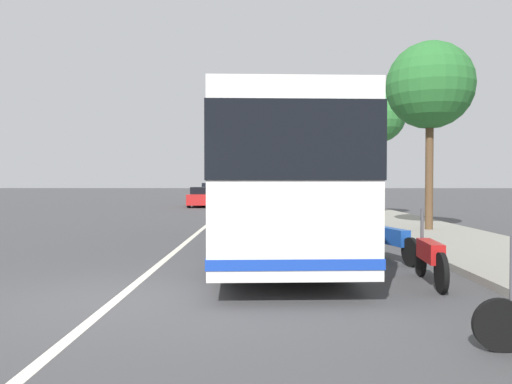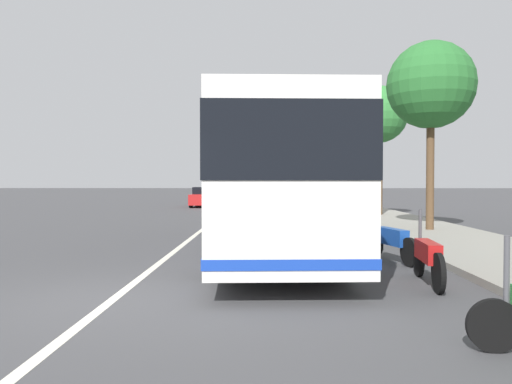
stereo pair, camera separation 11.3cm
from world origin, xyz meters
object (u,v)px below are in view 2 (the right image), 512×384
(coach_bus, at_px, (268,176))
(car_ahead_same_lane, at_px, (214,191))
(roadside_tree_far_block, at_px, (379,116))
(motorcycle_angled, at_px, (428,257))
(roadside_tree_mid_block, at_px, (431,86))
(motorcycle_by_tree, at_px, (391,240))
(car_side_street, at_px, (205,197))
(car_far_distant, at_px, (270,198))

(coach_bus, bearing_deg, car_ahead_same_lane, 5.45)
(roadside_tree_far_block, bearing_deg, motorcycle_angled, 170.16)
(roadside_tree_mid_block, bearing_deg, motorcycle_angled, 161.52)
(motorcycle_angled, xyz_separation_m, car_ahead_same_lane, (41.75, 8.04, 0.26))
(motorcycle_by_tree, bearing_deg, car_ahead_same_lane, -4.03)
(roadside_tree_far_block, bearing_deg, coach_bus, 153.89)
(motorcycle_angled, bearing_deg, roadside_tree_far_block, -4.82)
(car_side_street, height_order, roadside_tree_mid_block, roadside_tree_mid_block)
(coach_bus, relative_size, motorcycle_by_tree, 6.18)
(car_ahead_same_lane, height_order, car_side_street, car_ahead_same_lane)
(car_far_distant, xyz_separation_m, roadside_tree_far_block, (-7.88, -5.21, 4.26))
(motorcycle_angled, relative_size, roadside_tree_far_block, 0.33)
(motorcycle_by_tree, bearing_deg, motorcycle_angled, 164.72)
(coach_bus, distance_m, car_side_street, 21.45)
(coach_bus, relative_size, motorcycle_angled, 5.98)
(motorcycle_angled, distance_m, car_far_distant, 23.76)
(roadside_tree_far_block, bearing_deg, car_far_distant, 33.46)
(car_side_street, relative_size, roadside_tree_far_block, 0.65)
(car_far_distant, bearing_deg, motorcycle_angled, -174.57)
(car_far_distant, distance_m, roadside_tree_far_block, 10.37)
(motorcycle_by_tree, bearing_deg, coach_bus, 36.32)
(car_ahead_same_lane, height_order, car_far_distant, car_ahead_same_lane)
(car_side_street, xyz_separation_m, roadside_tree_far_block, (-9.83, -9.69, 4.31))
(car_ahead_same_lane, bearing_deg, motorcycle_by_tree, 13.56)
(coach_bus, bearing_deg, roadside_tree_far_block, -28.78)
(car_ahead_same_lane, distance_m, car_far_distant, 18.95)
(car_side_street, bearing_deg, roadside_tree_mid_block, 28.97)
(coach_bus, relative_size, roadside_tree_mid_block, 1.92)
(roadside_tree_mid_block, bearing_deg, car_ahead_same_lane, 17.94)
(motorcycle_angled, xyz_separation_m, roadside_tree_mid_block, (8.32, -2.78, 4.53))
(motorcycle_angled, relative_size, roadside_tree_mid_block, 0.32)
(car_ahead_same_lane, xyz_separation_m, roadside_tree_mid_block, (-33.42, -10.82, 4.27))
(motorcycle_by_tree, distance_m, car_side_street, 24.15)
(car_ahead_same_lane, distance_m, car_side_street, 16.21)
(coach_bus, xyz_separation_m, car_ahead_same_lane, (37.16, 5.30, -1.19))
(motorcycle_angled, distance_m, car_side_street, 26.51)
(coach_bus, distance_m, roadside_tree_mid_block, 7.34)
(car_far_distant, bearing_deg, motorcycle_by_tree, -173.92)
(roadside_tree_mid_block, distance_m, roadside_tree_far_block, 7.42)
(roadside_tree_far_block, bearing_deg, car_ahead_same_lane, 22.50)
(coach_bus, bearing_deg, car_side_street, 8.71)
(car_ahead_same_lane, bearing_deg, car_far_distant, 19.07)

